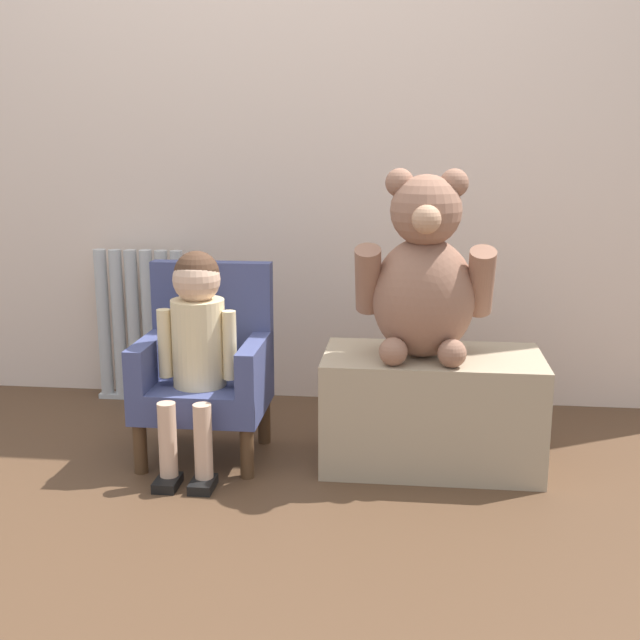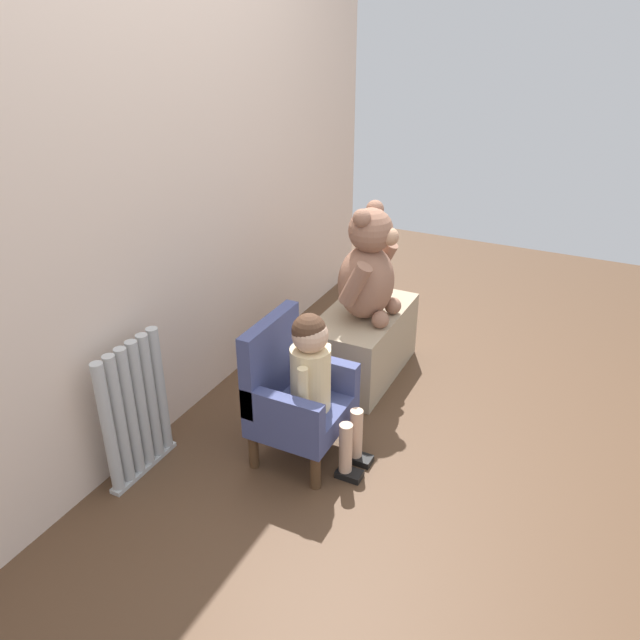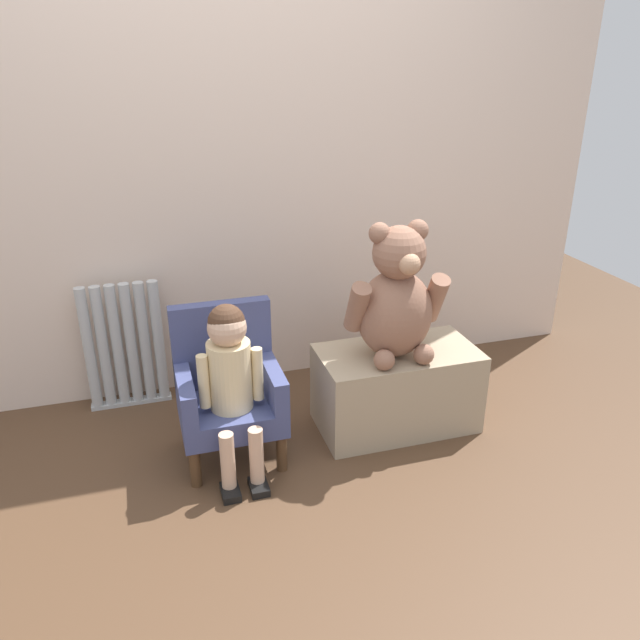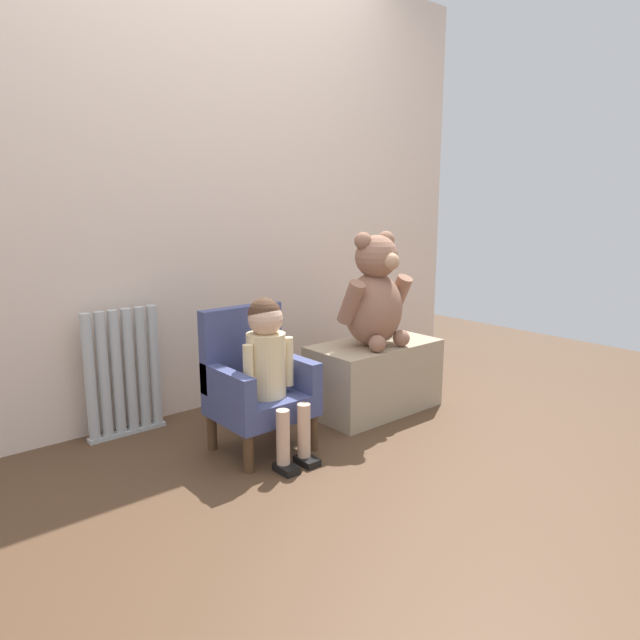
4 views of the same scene
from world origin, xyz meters
TOP-DOWN VIEW (x-y plane):
  - ground_plane at (0.00, 0.00)m, footprint 6.00×6.00m
  - back_wall at (0.00, 1.15)m, footprint 3.80×0.05m
  - radiator at (-0.53, 1.03)m, footprint 0.37×0.05m
  - child_armchair at (-0.13, 0.51)m, footprint 0.41×0.36m
  - child_figure at (-0.13, 0.40)m, footprint 0.25×0.35m
  - low_bench at (0.61, 0.49)m, footprint 0.69×0.37m
  - large_teddy_bear at (0.57, 0.47)m, footprint 0.42×0.30m

SIDE VIEW (x-z plane):
  - ground_plane at x=0.00m, z-range 0.00..0.00m
  - low_bench at x=0.61m, z-range 0.00..0.37m
  - child_armchair at x=-0.13m, z-range -0.02..0.62m
  - radiator at x=-0.53m, z-range 0.00..0.61m
  - child_figure at x=-0.13m, z-range 0.10..0.80m
  - large_teddy_bear at x=0.57m, z-range 0.33..0.92m
  - back_wall at x=0.00m, z-range 0.00..2.40m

